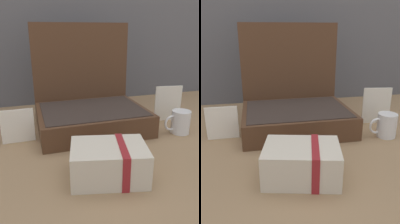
{
  "view_description": "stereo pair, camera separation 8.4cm",
  "coord_description": "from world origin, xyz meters",
  "views": [
    {
      "loc": [
        -0.22,
        -0.78,
        0.4
      ],
      "look_at": [
        0.01,
        -0.02,
        0.12
      ],
      "focal_mm": 38.47,
      "sensor_mm": 36.0,
      "label": 1
    },
    {
      "loc": [
        -0.14,
        -0.8,
        0.4
      ],
      "look_at": [
        0.01,
        -0.02,
        0.12
      ],
      "focal_mm": 38.47,
      "sensor_mm": 36.0,
      "label": 2
    }
  ],
  "objects": [
    {
      "name": "open_suitcase",
      "position": [
        0.02,
        0.16,
        0.09
      ],
      "size": [
        0.43,
        0.35,
        0.43
      ],
      "color": "#4C301E",
      "rests_on": "ground_plane"
    },
    {
      "name": "info_card_left",
      "position": [
        -0.27,
        0.08,
        0.06
      ],
      "size": [
        0.12,
        0.01,
        0.13
      ],
      "primitive_type": "cube",
      "rotation": [
        0.0,
        0.0,
        0.02
      ],
      "color": "white",
      "rests_on": "ground_plane"
    },
    {
      "name": "ground_plane",
      "position": [
        0.0,
        0.0,
        0.0
      ],
      "size": [
        6.0,
        6.0,
        0.0
      ],
      "primitive_type": "plane",
      "color": "#8C6D4C"
    },
    {
      "name": "coffee_mug",
      "position": [
        0.35,
        -0.02,
        0.05
      ],
      "size": [
        0.11,
        0.07,
        0.09
      ],
      "color": "silver",
      "rests_on": "ground_plane"
    },
    {
      "name": "poster_card_right",
      "position": [
        0.38,
        0.12,
        0.08
      ],
      "size": [
        0.12,
        0.02,
        0.16
      ],
      "primitive_type": "cube",
      "rotation": [
        0.0,
        0.0,
        -0.15
      ],
      "color": "silver",
      "rests_on": "ground_plane"
    },
    {
      "name": "cream_toiletry_bag",
      "position": [
        -0.02,
        -0.23,
        0.05
      ],
      "size": [
        0.24,
        0.19,
        0.1
      ],
      "color": "beige",
      "rests_on": "ground_plane"
    }
  ]
}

